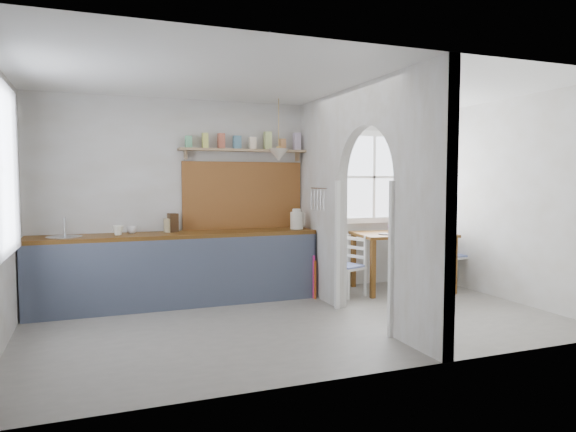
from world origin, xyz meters
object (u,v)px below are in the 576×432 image
object	(u,v)px
dining_table	(402,262)
chair_left	(348,266)
chair_right	(458,255)
kettle	(297,219)
vase	(394,225)

from	to	relation	value
dining_table	chair_left	size ratio (longest dim) A/B	1.60
chair_right	kettle	world-z (taller)	kettle
kettle	vase	xyz separation A→B (m)	(1.50, -0.03, -0.13)
chair_right	vase	size ratio (longest dim) A/B	4.95
dining_table	kettle	size ratio (longest dim) A/B	4.74
dining_table	chair_right	world-z (taller)	chair_right
chair_left	vase	xyz separation A→B (m)	(0.87, 0.25, 0.50)
chair_left	chair_right	size ratio (longest dim) A/B	0.88
dining_table	chair_left	world-z (taller)	same
dining_table	vase	size ratio (longest dim) A/B	6.98
chair_right	kettle	xyz separation A→B (m)	(-2.45, 0.26, 0.57)
chair_left	chair_right	xyz separation A→B (m)	(1.82, 0.02, 0.06)
chair_left	vase	distance (m)	1.03
chair_right	vase	distance (m)	1.08
dining_table	vase	bearing A→B (deg)	102.97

